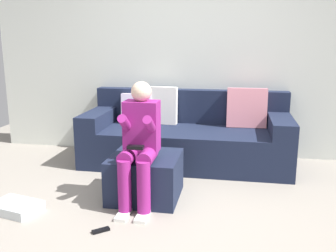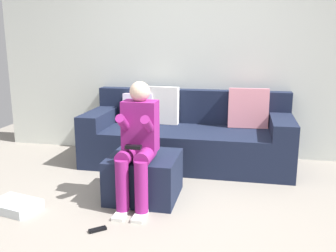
{
  "view_description": "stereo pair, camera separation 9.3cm",
  "coord_description": "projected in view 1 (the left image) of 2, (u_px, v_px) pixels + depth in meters",
  "views": [
    {
      "loc": [
        0.63,
        -2.88,
        1.48
      ],
      "look_at": [
        -0.07,
        0.95,
        0.59
      ],
      "focal_mm": 40.25,
      "sensor_mm": 36.0,
      "label": 1
    },
    {
      "loc": [
        0.72,
        -2.86,
        1.48
      ],
      "look_at": [
        -0.07,
        0.95,
        0.59
      ],
      "focal_mm": 40.25,
      "sensor_mm": 36.0,
      "label": 2
    }
  ],
  "objects": [
    {
      "name": "ground_plane",
      "position": [
        156.0,
        218.0,
        3.2
      ],
      "size": [
        6.73,
        6.73,
        0.0
      ],
      "primitive_type": "plane",
      "color": "gray"
    },
    {
      "name": "wall_back",
      "position": [
        188.0,
        50.0,
        4.82
      ],
      "size": [
        5.18,
        0.1,
        2.71
      ],
      "primitive_type": "cube",
      "color": "silver",
      "rests_on": "ground_plane"
    },
    {
      "name": "couch_sectional",
      "position": [
        186.0,
        137.0,
        4.6
      ],
      "size": [
        2.45,
        0.95,
        0.92
      ],
      "color": "#192138",
      "rests_on": "ground_plane"
    },
    {
      "name": "ottoman",
      "position": [
        145.0,
        176.0,
        3.59
      ],
      "size": [
        0.64,
        0.63,
        0.42
      ],
      "primitive_type": "cube",
      "color": "#192138",
      "rests_on": "ground_plane"
    },
    {
      "name": "person_seated",
      "position": [
        139.0,
        141.0,
        3.33
      ],
      "size": [
        0.31,
        0.58,
        1.13
      ],
      "color": "#8C1E72",
      "rests_on": "ground_plane"
    },
    {
      "name": "storage_bin",
      "position": [
        16.0,
        207.0,
        3.32
      ],
      "size": [
        0.47,
        0.38,
        0.08
      ],
      "primitive_type": "cube",
      "rotation": [
        0.0,
        0.0,
        -0.23
      ],
      "color": "silver",
      "rests_on": "ground_plane"
    },
    {
      "name": "remote_near_ottoman",
      "position": [
        101.0,
        230.0,
        2.98
      ],
      "size": [
        0.14,
        0.13,
        0.02
      ],
      "primitive_type": "cube",
      "rotation": [
        0.0,
        0.0,
        0.71
      ],
      "color": "black",
      "rests_on": "ground_plane"
    }
  ]
}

